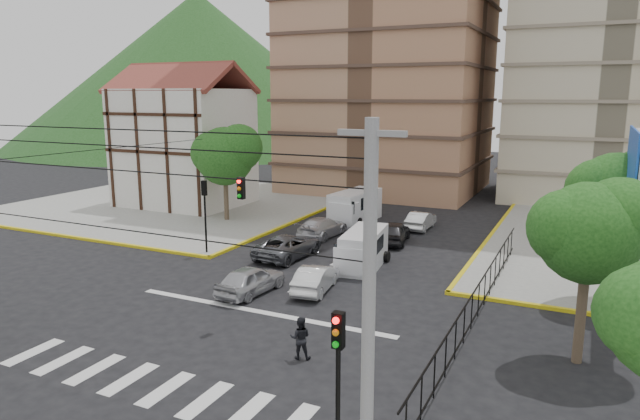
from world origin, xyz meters
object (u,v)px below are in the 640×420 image
Objects in this scene: car_silver_front_left at (251,280)px; traffic_light_se at (338,369)px; traffic_light_nw at (205,204)px; car_white_front_right at (316,278)px; van_right_lane at (362,251)px; pedestrian_crosswalk at (300,338)px; van_left_lane at (354,207)px.

traffic_light_se is at bearing 136.30° from car_silver_front_left.
traffic_light_nw reaches higher than car_white_front_right.
car_silver_front_left is (-3.40, -6.21, -0.32)m from van_right_lane.
pedestrian_crosswalk reaches higher than car_white_front_right.
van_left_lane reaches higher than car_silver_front_left.
car_white_front_right is at bearing -18.74° from traffic_light_nw.
car_silver_front_left is at bearing 24.06° from car_white_front_right.
traffic_light_nw is 9.67m from car_white_front_right.
van_right_lane is 7.09m from car_silver_front_left.
van_left_lane is at bearing 111.49° from traffic_light_se.
van_right_lane is 1.18× the size of car_silver_front_left.
van_right_lane is (9.56, 1.49, -2.09)m from traffic_light_nw.
traffic_light_se is 1.00× the size of traffic_light_nw.
car_silver_front_left is 3.20m from car_white_front_right.
traffic_light_se reaches higher than pedestrian_crosswalk.
pedestrian_crosswalk is at bearing -66.38° from van_left_lane.
car_white_front_right is at bearing -106.36° from van_right_lane.
car_white_front_right is 2.45× the size of pedestrian_crosswalk.
van_right_lane is 11.67m from van_left_lane.
traffic_light_se reaches higher than car_white_front_right.
traffic_light_se is 0.91× the size of van_right_lane.
traffic_light_se reaches higher than van_left_lane.
traffic_light_se is 2.74× the size of pedestrian_crosswalk.
van_right_lane is at bearing 109.48° from traffic_light_se.
traffic_light_se is 1.12× the size of car_white_front_right.
pedestrian_crosswalk is at bearing 125.13° from traffic_light_se.
van_right_lane is 4.56m from car_white_front_right.
traffic_light_nw is at bearing -32.14° from car_silver_front_left.
van_left_lane is (4.69, 12.10, -1.97)m from traffic_light_nw.
van_right_lane is 3.02× the size of pedestrian_crosswalk.
traffic_light_nw is 2.74× the size of pedestrian_crosswalk.
van_left_lane is 1.32× the size of car_silver_front_left.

